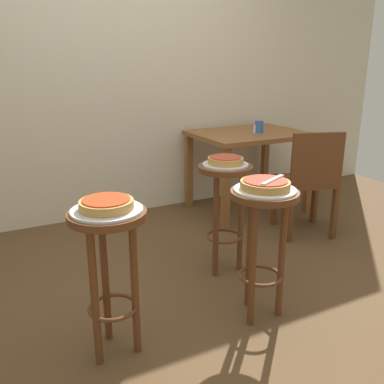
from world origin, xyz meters
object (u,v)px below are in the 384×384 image
object	(u,v)px
serving_plate_leftside	(225,165)
dining_table	(249,144)
condiment_shaker	(256,129)
cup_near_edge	(259,127)
wooden_chair	(309,179)
pizza_server_knife	(273,180)
stool_middle	(110,253)
stool_foreground	(263,228)
serving_plate_foreground	(265,190)
pizza_middle	(106,204)
serving_plate_middle	(107,210)
stool_leftside	(225,196)
pizza_foreground	(265,184)
pizza_leftside	(226,160)

from	to	relation	value
serving_plate_leftside	dining_table	distance (m)	1.27
serving_plate_leftside	condiment_shaker	distance (m)	1.25
cup_near_edge	wooden_chair	distance (m)	0.75
wooden_chair	pizza_server_knife	size ratio (longest dim) A/B	3.86
stool_middle	cup_near_edge	distance (m)	2.27
stool_foreground	serving_plate_foreground	size ratio (longest dim) A/B	2.26
cup_near_edge	condiment_shaker	xyz separation A→B (m)	(-0.02, 0.02, -0.02)
pizza_middle	serving_plate_leftside	distance (m)	1.03
serving_plate_middle	cup_near_edge	size ratio (longest dim) A/B	2.90
stool_foreground	serving_plate_middle	world-z (taller)	serving_plate_middle
stool_middle	pizza_middle	bearing A→B (deg)	180.00
pizza_middle	cup_near_edge	size ratio (longest dim) A/B	2.17
serving_plate_foreground	serving_plate_middle	size ratio (longest dim) A/B	1.00
serving_plate_leftside	wooden_chair	distance (m)	0.96
serving_plate_foreground	dining_table	xyz separation A→B (m)	(0.94, 1.50, -0.11)
stool_leftside	serving_plate_leftside	xyz separation A→B (m)	(0.00, 0.00, 0.21)
dining_table	wooden_chair	bearing A→B (deg)	-85.46
stool_leftside	wooden_chair	size ratio (longest dim) A/B	0.85
serving_plate_leftside	pizza_server_knife	size ratio (longest dim) A/B	1.31
condiment_shaker	wooden_chair	size ratio (longest dim) A/B	0.09
stool_middle	stool_leftside	world-z (taller)	same
wooden_chair	cup_near_edge	bearing A→B (deg)	90.51
wooden_chair	serving_plate_foreground	bearing A→B (deg)	-143.16
wooden_chair	pizza_server_knife	xyz separation A→B (m)	(-0.97, -0.77, 0.32)
pizza_foreground	serving_plate_middle	world-z (taller)	pizza_foreground
stool_foreground	stool_middle	bearing A→B (deg)	174.90
pizza_server_knife	serving_plate_foreground	bearing A→B (deg)	119.95
stool_foreground	condiment_shaker	distance (m)	1.76
serving_plate_leftside	condiment_shaker	bearing A→B (deg)	45.81
stool_middle	serving_plate_leftside	world-z (taller)	serving_plate_leftside
pizza_server_knife	dining_table	bearing A→B (deg)	32.58
stool_foreground	pizza_foreground	size ratio (longest dim) A/B	2.84
pizza_middle	cup_near_edge	distance (m)	2.25
stool_foreground	serving_plate_leftside	bearing A→B (deg)	79.16
serving_plate_leftside	condiment_shaker	world-z (taller)	condiment_shaker
pizza_leftside	condiment_shaker	size ratio (longest dim) A/B	2.96
stool_middle	pizza_server_knife	world-z (taller)	pizza_server_knife
pizza_leftside	condiment_shaker	world-z (taller)	condiment_shaker
pizza_foreground	pizza_leftside	xyz separation A→B (m)	(0.11, 0.55, 0.00)
serving_plate_middle	condiment_shaker	size ratio (longest dim) A/B	4.21
serving_plate_middle	dining_table	world-z (taller)	serving_plate_middle
cup_near_edge	pizza_server_knife	bearing A→B (deg)	-123.77
stool_leftside	condiment_shaker	xyz separation A→B (m)	(0.87, 0.89, 0.25)
serving_plate_foreground	pizza_middle	world-z (taller)	pizza_middle
serving_plate_middle	wooden_chair	distance (m)	1.95
dining_table	wooden_chair	world-z (taller)	wooden_chair
serving_plate_leftside	cup_near_edge	distance (m)	1.25
wooden_chair	condiment_shaker	bearing A→B (deg)	92.44
serving_plate_leftside	dining_table	xyz separation A→B (m)	(0.84, 0.95, -0.11)
dining_table	condiment_shaker	xyz separation A→B (m)	(0.03, -0.05, 0.15)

